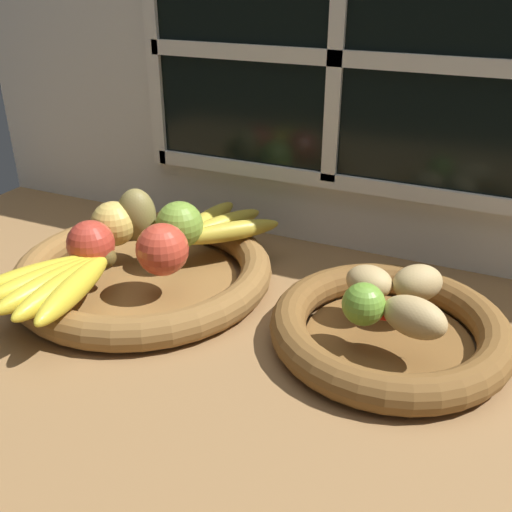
# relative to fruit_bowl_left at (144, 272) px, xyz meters

# --- Properties ---
(ground_plane) EXTENTS (1.40, 0.90, 0.03)m
(ground_plane) POSITION_rel_fruit_bowl_left_xyz_m (0.21, -0.04, -0.04)
(ground_plane) COLOR olive
(back_wall) EXTENTS (1.40, 0.05, 0.55)m
(back_wall) POSITION_rel_fruit_bowl_left_xyz_m (0.21, 0.26, 0.26)
(back_wall) COLOR silver
(back_wall) RESTS_ON ground_plane
(fruit_bowl_left) EXTENTS (0.38, 0.38, 0.05)m
(fruit_bowl_left) POSITION_rel_fruit_bowl_left_xyz_m (0.00, 0.00, 0.00)
(fruit_bowl_left) COLOR brown
(fruit_bowl_left) RESTS_ON ground_plane
(fruit_bowl_right) EXTENTS (0.30, 0.30, 0.05)m
(fruit_bowl_right) POSITION_rel_fruit_bowl_left_xyz_m (0.37, 0.00, 0.00)
(fruit_bowl_right) COLOR brown
(fruit_bowl_right) RESTS_ON ground_plane
(apple_golden_left) EXTENTS (0.07, 0.07, 0.07)m
(apple_golden_left) POSITION_rel_fruit_bowl_left_xyz_m (-0.06, 0.02, 0.06)
(apple_golden_left) COLOR #DBB756
(apple_golden_left) RESTS_ON fruit_bowl_left
(apple_red_front) EXTENTS (0.07, 0.07, 0.07)m
(apple_red_front) POSITION_rel_fruit_bowl_left_xyz_m (-0.05, -0.05, 0.06)
(apple_red_front) COLOR #B73828
(apple_red_front) RESTS_ON fruit_bowl_left
(apple_green_back) EXTENTS (0.07, 0.07, 0.07)m
(apple_green_back) POSITION_rel_fruit_bowl_left_xyz_m (0.03, 0.05, 0.06)
(apple_green_back) COLOR #7AA338
(apple_green_back) RESTS_ON fruit_bowl_left
(apple_red_right) EXTENTS (0.07, 0.07, 0.07)m
(apple_red_right) POSITION_rel_fruit_bowl_left_xyz_m (0.06, -0.03, 0.06)
(apple_red_right) COLOR #CC422D
(apple_red_right) RESTS_ON fruit_bowl_left
(pear_brown) EXTENTS (0.08, 0.08, 0.09)m
(pear_brown) POSITION_rel_fruit_bowl_left_xyz_m (-0.04, 0.05, 0.07)
(pear_brown) COLOR olive
(pear_brown) RESTS_ON fruit_bowl_left
(banana_bunch_front) EXTENTS (0.16, 0.19, 0.03)m
(banana_bunch_front) POSITION_rel_fruit_bowl_left_xyz_m (-0.04, -0.13, 0.04)
(banana_bunch_front) COLOR gold
(banana_bunch_front) RESTS_ON fruit_bowl_left
(banana_bunch_back) EXTENTS (0.14, 0.18, 0.03)m
(banana_bunch_back) POSITION_rel_fruit_bowl_left_xyz_m (0.06, 0.11, 0.04)
(banana_bunch_back) COLOR gold
(banana_bunch_back) RESTS_ON fruit_bowl_left
(potato_back) EXTENTS (0.08, 0.08, 0.05)m
(potato_back) POSITION_rel_fruit_bowl_left_xyz_m (0.39, 0.05, 0.05)
(potato_back) COLOR tan
(potato_back) RESTS_ON fruit_bowl_right
(potato_oblong) EXTENTS (0.07, 0.06, 0.04)m
(potato_oblong) POSITION_rel_fruit_bowl_left_xyz_m (0.33, 0.03, 0.05)
(potato_oblong) COLOR tan
(potato_oblong) RESTS_ON fruit_bowl_right
(potato_small) EXTENTS (0.09, 0.07, 0.05)m
(potato_small) POSITION_rel_fruit_bowl_left_xyz_m (0.40, -0.03, 0.05)
(potato_small) COLOR tan
(potato_small) RESTS_ON fruit_bowl_right
(lime_near) EXTENTS (0.05, 0.05, 0.05)m
(lime_near) POSITION_rel_fruit_bowl_left_xyz_m (0.34, -0.04, 0.05)
(lime_near) COLOR #6B9E33
(lime_near) RESTS_ON fruit_bowl_right
(chili_pepper) EXTENTS (0.11, 0.02, 0.02)m
(chili_pepper) POSITION_rel_fruit_bowl_left_xyz_m (0.38, -0.03, 0.03)
(chili_pepper) COLOR red
(chili_pepper) RESTS_ON fruit_bowl_right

